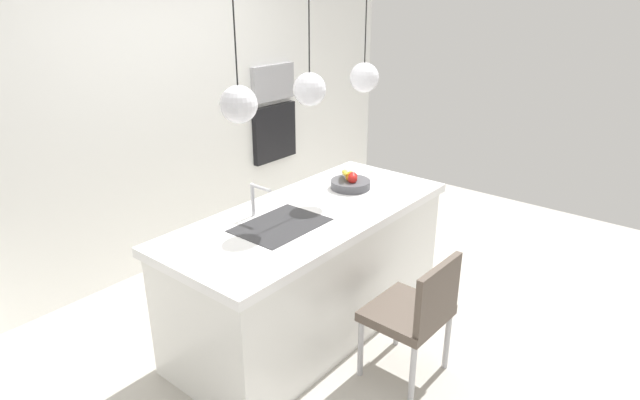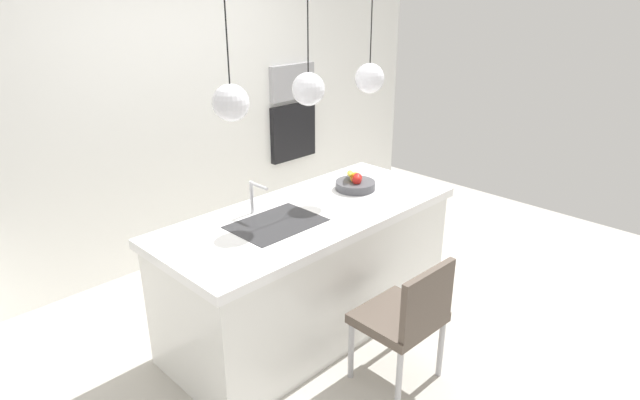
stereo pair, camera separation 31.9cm
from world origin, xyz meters
name	(u,v)px [view 1 (the left image)]	position (x,y,z in m)	size (l,w,h in m)	color
floor	(311,324)	(0.00, 0.00, 0.00)	(6.60, 6.60, 0.00)	#BCB7AD
back_wall	(155,114)	(0.00, 1.65, 1.30)	(6.00, 0.10, 2.60)	white
kitchen_island	(311,270)	(0.00, 0.00, 0.44)	(2.09, 0.89, 0.88)	white
sink_basin	(281,226)	(-0.29, 0.00, 0.88)	(0.56, 0.40, 0.02)	#2D2D30
faucet	(256,196)	(-0.29, 0.21, 1.03)	(0.02, 0.17, 0.22)	silver
fruit_bowl	(350,182)	(0.52, 0.06, 0.93)	(0.29, 0.29, 0.15)	#4C4C51
microwave	(272,82)	(1.30, 1.58, 1.39)	(0.54, 0.08, 0.34)	#9E9EA3
oven	(274,133)	(1.30, 1.58, 0.89)	(0.56, 0.08, 0.56)	black
chair_near	(416,310)	(-0.01, -0.83, 0.47)	(0.48, 0.44, 0.82)	brown
pendant_light_left	(239,104)	(-0.58, 0.00, 1.69)	(0.20, 0.20, 0.80)	silver
pendant_light_center	(310,89)	(0.00, 0.00, 1.69)	(0.20, 0.20, 0.80)	silver
pendant_light_right	(364,77)	(0.58, 0.00, 1.69)	(0.20, 0.20, 0.80)	silver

